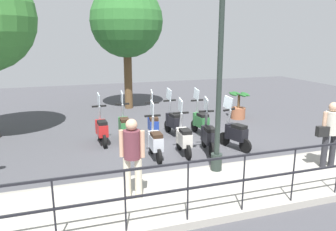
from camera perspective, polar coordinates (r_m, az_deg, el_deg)
The scene contains 17 objects.
ground_plane at distance 10.09m, azimuth 3.07°, elevation -5.02°, with size 28.00×28.00×0.00m, color #424247.
promenade_walkway at distance 7.42m, azimuth 12.12°, elevation -11.77°, with size 2.20×20.00×0.15m.
fence_railing at distance 6.30m, azimuth 17.31°, elevation -8.75°, with size 0.04×16.03×1.07m.
lamp_post_near at distance 7.38m, azimuth 8.91°, elevation 5.19°, with size 0.26×0.90×4.51m.
pedestrian_with_bag at distance 8.60m, azimuth 26.42°, elevation -2.26°, with size 0.36×0.66×1.59m.
pedestrian_distant at distance 6.25m, azimuth -6.25°, elevation -6.47°, with size 0.42×0.46×1.59m.
tree_distant at distance 14.89m, azimuth -7.24°, elevation 15.94°, with size 3.16×3.16×5.46m.
potted_palm at distance 13.37m, azimuth 12.16°, elevation 1.33°, with size 1.06×0.66×1.05m.
scooter_near_0 at distance 9.73m, azimuth 11.61°, elevation -3.01°, with size 1.20×0.55×1.54m.
scooter_near_1 at distance 9.36m, azimuth 7.03°, elevation -3.49°, with size 1.23×0.47×1.54m.
scooter_near_2 at distance 9.10m, azimuth 2.75°, elevation -3.90°, with size 1.23×0.44×1.54m.
scooter_near_3 at distance 8.78m, azimuth -2.24°, elevation -4.55°, with size 1.23×0.44×1.54m.
scooter_far_0 at distance 10.95m, azimuth 5.68°, elevation -0.92°, with size 1.23×0.44×1.54m.
scooter_far_1 at distance 10.87m, azimuth 0.91°, elevation -0.97°, with size 1.23×0.44×1.54m.
scooter_far_2 at distance 10.48m, azimuth -2.61°, elevation -1.54°, with size 1.23×0.46×1.54m.
scooter_far_3 at distance 10.38m, azimuth -7.65°, elevation -1.80°, with size 1.23×0.44×1.54m.
scooter_far_4 at distance 10.18m, azimuth -11.48°, elevation -2.27°, with size 1.23×0.44×1.54m.
Camera 1 is at (-8.89, 3.50, 3.22)m, focal length 35.00 mm.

